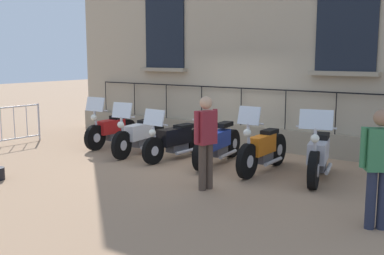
% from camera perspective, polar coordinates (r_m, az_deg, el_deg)
% --- Properties ---
extents(ground_plane, '(60.00, 60.00, 0.00)m').
position_cam_1_polar(ground_plane, '(10.63, 0.87, -4.07)').
color(ground_plane, '#9E7A5B').
extents(motorcycle_red, '(1.91, 0.70, 1.35)m').
position_cam_1_polar(motorcycle_red, '(12.33, -9.98, -0.30)').
color(motorcycle_red, black).
rests_on(motorcycle_red, ground_plane).
extents(motorcycle_white, '(2.18, 0.62, 1.33)m').
position_cam_1_polar(motorcycle_white, '(11.31, -6.52, -0.97)').
color(motorcycle_white, black).
rests_on(motorcycle_white, ground_plane).
extents(motorcycle_black, '(2.13, 0.70, 1.22)m').
position_cam_1_polar(motorcycle_black, '(10.70, -2.12, -1.54)').
color(motorcycle_black, black).
rests_on(motorcycle_black, ground_plane).
extents(motorcycle_blue, '(2.21, 0.57, 1.07)m').
position_cam_1_polar(motorcycle_blue, '(10.24, 3.24, -2.17)').
color(motorcycle_blue, black).
rests_on(motorcycle_blue, ground_plane).
extents(motorcycle_orange, '(2.08, 0.56, 1.42)m').
position_cam_1_polar(motorcycle_orange, '(9.60, 8.76, -2.79)').
color(motorcycle_orange, black).
rests_on(motorcycle_orange, ground_plane).
extents(motorcycle_silver, '(2.00, 0.78, 1.44)m').
position_cam_1_polar(motorcycle_silver, '(9.18, 15.41, -3.52)').
color(motorcycle_silver, black).
rests_on(motorcycle_silver, ground_plane).
extents(crowd_barrier, '(1.94, 0.16, 1.05)m').
position_cam_1_polar(crowd_barrier, '(13.26, -21.90, 0.35)').
color(crowd_barrier, '#B7B7BF').
rests_on(crowd_barrier, ground_plane).
extents(pedestrian_standing, '(0.37, 0.47, 1.67)m').
position_cam_1_polar(pedestrian_standing, '(6.78, 22.20, -4.05)').
color(pedestrian_standing, '#23283D').
rests_on(pedestrian_standing, ground_plane).
extents(pedestrian_walking, '(0.52, 0.30, 1.68)m').
position_cam_1_polar(pedestrian_walking, '(8.15, 1.73, -1.25)').
color(pedestrian_walking, '#47382D').
rests_on(pedestrian_walking, ground_plane).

